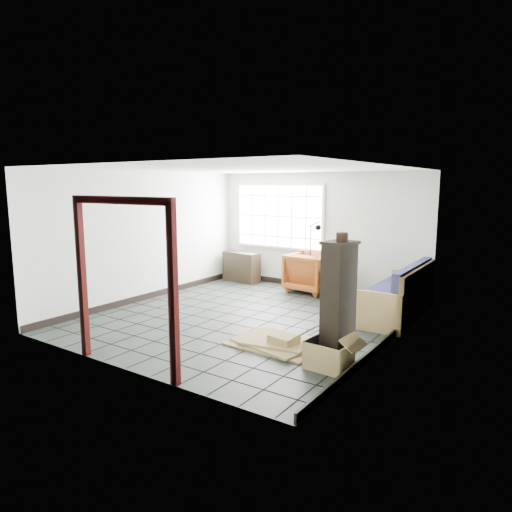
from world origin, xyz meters
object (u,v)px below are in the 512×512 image
Objects in this scene: armchair at (311,271)px; tall_shelf at (338,302)px; futon_sofa at (400,298)px; side_table at (336,276)px.

tall_shelf reaches higher than armchair.
armchair is 4.03m from tall_shelf.
tall_shelf is at bearing -91.93° from futon_sofa.
futon_sofa is 3.78× the size of side_table.
tall_shelf reaches higher than futon_sofa.
armchair is 0.75m from side_table.
futon_sofa is 1.35× the size of tall_shelf.
side_table is (-1.50, 0.62, 0.13)m from futon_sofa.
futon_sofa reaches higher than side_table.
tall_shelf is at bearing 127.33° from armchair.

